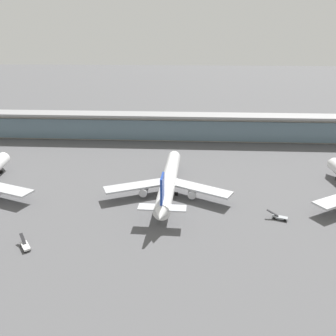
{
  "coord_description": "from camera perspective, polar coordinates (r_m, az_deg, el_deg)",
  "views": [
    {
      "loc": [
        7.31,
        -103.09,
        56.08
      ],
      "look_at": [
        0.0,
        19.81,
        7.54
      ],
      "focal_mm": 36.09,
      "sensor_mm": 36.0,
      "label": 1
    }
  ],
  "objects": [
    {
      "name": "airliner_centre_stand",
      "position": [
        126.62,
        0.13,
        -2.19
      ],
      "size": [
        47.37,
        61.56,
        16.4
      ],
      "color": "white",
      "rests_on": "ground"
    },
    {
      "name": "ground_plane",
      "position": [
        117.58,
        -0.58,
        -6.97
      ],
      "size": [
        1200.0,
        1200.0,
        0.0
      ],
      "primitive_type": "plane",
      "color": "#515154"
    },
    {
      "name": "terminal_building",
      "position": [
        193.26,
        1.14,
        7.07
      ],
      "size": [
        274.99,
        12.8,
        15.2
      ],
      "color": "#9E998E",
      "rests_on": "ground"
    },
    {
      "name": "service_truck_mid_apron_white",
      "position": [
        105.68,
        -22.97,
        -11.95
      ],
      "size": [
        5.25,
        6.19,
        2.7
      ],
      "color": "silver",
      "rests_on": "ground"
    },
    {
      "name": "service_truck_near_nose_grey",
      "position": [
        116.97,
        18.27,
        -7.88
      ],
      "size": [
        6.85,
        3.63,
        2.7
      ],
      "color": "gray",
      "rests_on": "ground"
    }
  ]
}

